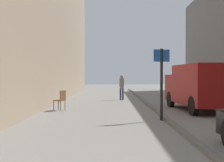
{
  "coord_description": "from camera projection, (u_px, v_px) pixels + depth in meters",
  "views": [
    {
      "loc": [
        -0.4,
        -1.66,
        1.62
      ],
      "look_at": [
        -0.36,
        11.16,
        1.39
      ],
      "focal_mm": 46.18,
      "sensor_mm": 36.0,
      "label": 1
    }
  ],
  "objects": [
    {
      "name": "pedestrian_main_foreground",
      "position": [
        121.0,
        85.0,
        19.23
      ],
      "size": [
        0.33,
        0.24,
        1.69
      ],
      "rotation": [
        0.0,
        0.0,
        3.42
      ],
      "color": "#2D3851",
      "rests_on": "ground_plane"
    },
    {
      "name": "ground_plane",
      "position": [
        119.0,
        110.0,
        13.69
      ],
      "size": [
        80.0,
        80.0,
        0.0
      ],
      "primitive_type": "plane",
      "color": "gray"
    },
    {
      "name": "cafe_chair_near_window",
      "position": [
        60.0,
        99.0,
        13.39
      ],
      "size": [
        0.58,
        0.58,
        0.94
      ],
      "rotation": [
        0.0,
        0.0,
        1.14
      ],
      "color": "brown",
      "rests_on": "ground_plane"
    },
    {
      "name": "kerb_strip",
      "position": [
        153.0,
        109.0,
        13.7
      ],
      "size": [
        0.16,
        40.0,
        0.12
      ],
      "primitive_type": "cube",
      "color": "#615F5B",
      "rests_on": "ground_plane"
    },
    {
      "name": "delivery_van",
      "position": [
        199.0,
        86.0,
        13.36
      ],
      "size": [
        2.32,
        4.94,
        2.13
      ],
      "rotation": [
        0.0,
        0.0,
        0.08
      ],
      "color": "maroon",
      "rests_on": "ground_plane"
    },
    {
      "name": "street_sign_post",
      "position": [
        161.0,
        78.0,
        10.41
      ],
      "size": [
        0.6,
        0.14,
        2.6
      ],
      "rotation": [
        0.0,
        0.0,
        3.33
      ],
      "color": "black",
      "rests_on": "ground_plane"
    }
  ]
}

